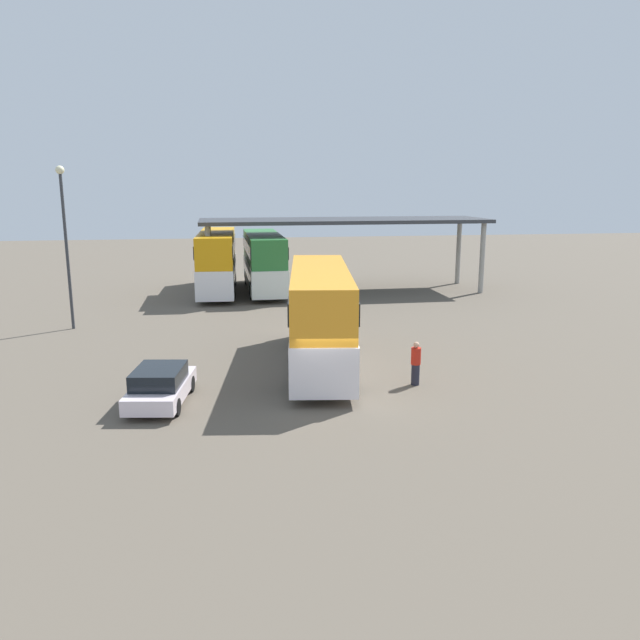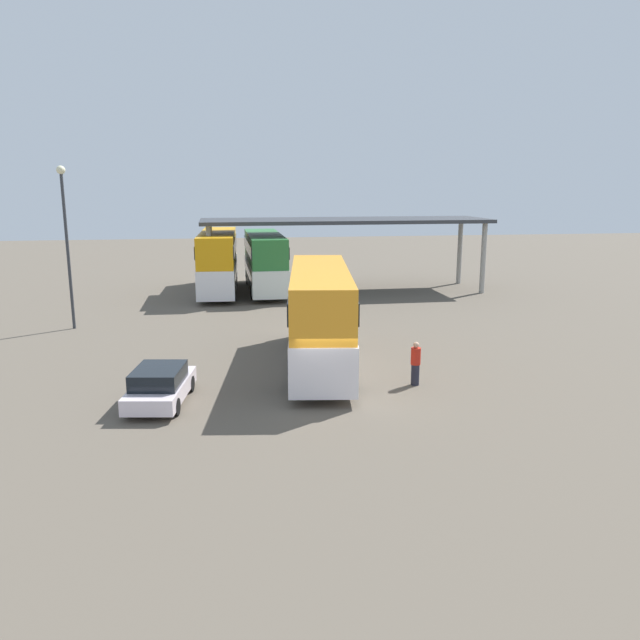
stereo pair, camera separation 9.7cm
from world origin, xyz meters
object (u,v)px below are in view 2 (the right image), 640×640
(lamppost_tall, at_px, (66,229))
(pedestrian_waiting, at_px, (416,364))
(parked_hatchback, at_px, (160,385))
(double_decker_near_canopy, at_px, (218,260))
(double_decker_mid_row, at_px, (265,260))
(double_decker_main, at_px, (320,313))

(lamppost_tall, bearing_deg, pedestrian_waiting, -38.07)
(parked_hatchback, xyz_separation_m, double_decker_near_canopy, (1.82, 23.05, 1.69))
(double_decker_mid_row, bearing_deg, parked_hatchback, 166.63)
(pedestrian_waiting, bearing_deg, double_decker_near_canopy, 11.34)
(double_decker_main, xyz_separation_m, double_decker_near_canopy, (-4.46, 19.21, 0.08))
(double_decker_main, xyz_separation_m, parked_hatchback, (-6.28, -3.85, -1.61))
(double_decker_main, bearing_deg, double_decker_near_canopy, 20.26)
(double_decker_near_canopy, distance_m, pedestrian_waiting, 23.70)
(pedestrian_waiting, bearing_deg, lamppost_tall, 44.24)
(double_decker_main, height_order, double_decker_near_canopy, double_decker_near_canopy)
(lamppost_tall, bearing_deg, double_decker_mid_row, 43.71)
(parked_hatchback, relative_size, double_decker_mid_row, 0.39)
(double_decker_main, xyz_separation_m, pedestrian_waiting, (3.25, -3.16, -1.43))
(double_decker_main, distance_m, double_decker_mid_row, 19.35)
(double_decker_main, distance_m, double_decker_near_canopy, 19.72)
(pedestrian_waiting, bearing_deg, double_decker_main, 38.16)
(double_decker_mid_row, xyz_separation_m, lamppost_tall, (-10.93, -10.45, 3.04))
(double_decker_main, bearing_deg, parked_hatchback, 128.67)
(double_decker_near_canopy, bearing_deg, double_decker_mid_row, -86.31)
(double_decker_mid_row, relative_size, lamppost_tall, 1.26)
(parked_hatchback, bearing_deg, double_decker_main, -50.21)
(parked_hatchback, relative_size, double_decker_near_canopy, 0.38)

